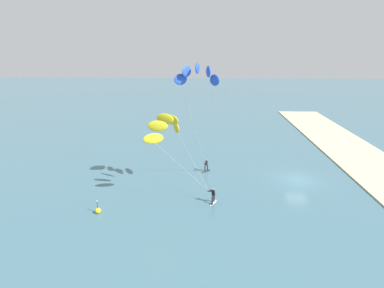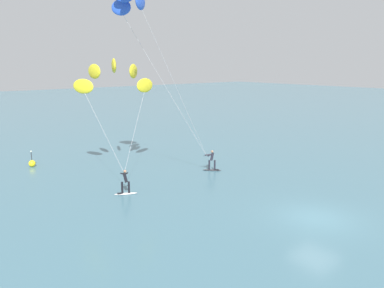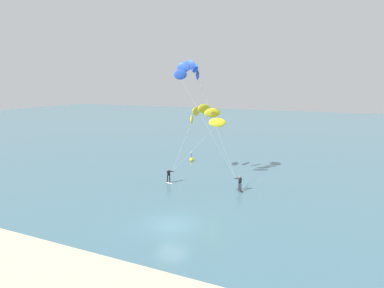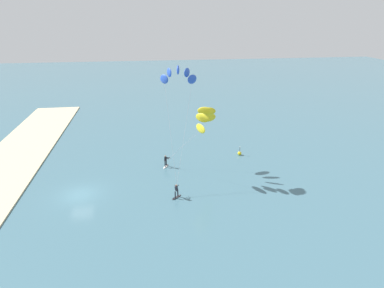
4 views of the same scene
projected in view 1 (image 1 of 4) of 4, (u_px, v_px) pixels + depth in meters
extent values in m
plane|color=#426B7A|center=(298.00, 180.00, 37.55)|extent=(240.00, 240.00, 0.00)
ellipsoid|color=white|center=(213.00, 203.00, 32.05)|extent=(1.50, 0.99, 0.08)
cube|color=black|center=(211.00, 204.00, 31.69)|extent=(0.38, 0.38, 0.02)
cylinder|color=black|center=(214.00, 198.00, 32.10)|extent=(0.14, 0.14, 0.78)
cylinder|color=black|center=(212.00, 200.00, 31.74)|extent=(0.14, 0.14, 0.78)
cube|color=black|center=(213.00, 193.00, 31.71)|extent=(0.42, 0.41, 0.63)
sphere|color=#9E7051|center=(213.00, 189.00, 31.58)|extent=(0.20, 0.20, 0.20)
cylinder|color=black|center=(208.00, 191.00, 31.89)|extent=(0.25, 0.51, 0.03)
cylinder|color=black|center=(210.00, 191.00, 31.68)|extent=(0.11, 0.60, 0.15)
cylinder|color=black|center=(211.00, 190.00, 31.86)|extent=(0.49, 0.48, 0.15)
ellipsoid|color=yellow|center=(176.00, 128.00, 34.26)|extent=(2.00, 1.02, 1.10)
ellipsoid|color=yellow|center=(172.00, 120.00, 33.20)|extent=(1.68, 1.62, 1.10)
ellipsoid|color=yellow|center=(165.00, 119.00, 31.82)|extent=(1.11, 1.97, 1.10)
ellipsoid|color=yellow|center=(158.00, 126.00, 30.70)|extent=(0.38, 2.02, 1.10)
ellipsoid|color=yellow|center=(153.00, 139.00, 30.30)|extent=(1.02, 2.00, 1.10)
cylinder|color=#B2B2B7|center=(192.00, 159.00, 33.13)|extent=(4.16, 3.60, 5.26)
cylinder|color=#B2B2B7|center=(182.00, 167.00, 31.14)|extent=(0.11, 5.49, 5.26)
ellipsoid|color=#333338|center=(206.00, 171.00, 40.07)|extent=(1.28, 1.35, 0.08)
cube|color=black|center=(208.00, 170.00, 40.31)|extent=(0.40, 0.40, 0.02)
cylinder|color=black|center=(205.00, 168.00, 39.80)|extent=(0.14, 0.14, 0.78)
cylinder|color=black|center=(207.00, 168.00, 40.07)|extent=(0.14, 0.14, 0.78)
cube|color=black|center=(206.00, 163.00, 39.73)|extent=(0.44, 0.44, 0.63)
sphere|color=#9E7051|center=(206.00, 160.00, 39.60)|extent=(0.20, 0.20, 0.20)
cylinder|color=black|center=(206.00, 163.00, 39.17)|extent=(0.55, 0.12, 0.03)
cylinder|color=black|center=(207.00, 163.00, 39.40)|extent=(0.61, 0.22, 0.15)
cylinder|color=black|center=(205.00, 162.00, 39.44)|extent=(0.56, 0.39, 0.15)
ellipsoid|color=blue|center=(181.00, 79.00, 30.40)|extent=(1.11, 1.37, 1.10)
ellipsoid|color=blue|center=(187.00, 71.00, 30.04)|extent=(1.41, 1.04, 1.10)
ellipsoid|color=blue|center=(197.00, 68.00, 29.75)|extent=(1.49, 0.55, 1.10)
ellipsoid|color=blue|center=(208.00, 72.00, 29.64)|extent=(1.49, 0.65, 1.10)
ellipsoid|color=blue|center=(215.00, 80.00, 29.77)|extent=(1.37, 1.11, 1.10)
cylinder|color=#B2B2B7|center=(195.00, 128.00, 34.83)|extent=(5.78, 2.66, 10.77)
cylinder|color=#B2B2B7|center=(209.00, 129.00, 34.51)|extent=(6.32, 0.69, 10.77)
sphere|color=yellow|center=(98.00, 211.00, 30.06)|extent=(0.56, 0.56, 0.56)
cylinder|color=#262628|center=(97.00, 205.00, 29.87)|extent=(0.06, 0.06, 0.70)
sphere|color=#F2F2CC|center=(97.00, 201.00, 29.74)|extent=(0.12, 0.12, 0.12)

